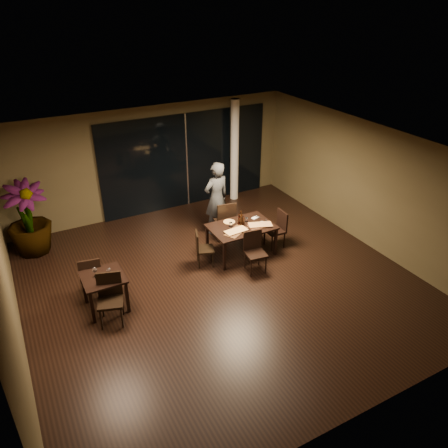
# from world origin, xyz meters

# --- Properties ---
(ground) EXTENTS (8.00, 8.00, 0.00)m
(ground) POSITION_xyz_m (0.00, 0.00, 0.00)
(ground) COLOR black
(ground) RESTS_ON ground
(wall_back) EXTENTS (8.00, 0.10, 3.00)m
(wall_back) POSITION_xyz_m (0.00, 4.05, 1.50)
(wall_back) COLOR #4B4128
(wall_back) RESTS_ON ground
(wall_front) EXTENTS (8.00, 0.10, 3.00)m
(wall_front) POSITION_xyz_m (0.00, -4.05, 1.50)
(wall_front) COLOR #4B4128
(wall_front) RESTS_ON ground
(wall_left) EXTENTS (0.10, 8.00, 3.00)m
(wall_left) POSITION_xyz_m (-4.05, 0.00, 1.50)
(wall_left) COLOR #4B4128
(wall_left) RESTS_ON ground
(wall_right) EXTENTS (0.10, 8.00, 3.00)m
(wall_right) POSITION_xyz_m (4.05, 0.00, 1.50)
(wall_right) COLOR #4B4128
(wall_right) RESTS_ON ground
(ceiling) EXTENTS (8.00, 8.00, 0.04)m
(ceiling) POSITION_xyz_m (0.00, 0.00, 3.02)
(ceiling) COLOR silver
(ceiling) RESTS_ON wall_back
(window_panel) EXTENTS (5.00, 0.06, 2.70)m
(window_panel) POSITION_xyz_m (1.00, 3.96, 1.35)
(window_panel) COLOR black
(window_panel) RESTS_ON ground
(column) EXTENTS (0.24, 0.24, 3.00)m
(column) POSITION_xyz_m (2.40, 3.65, 1.50)
(column) COLOR white
(column) RESTS_ON ground
(main_table) EXTENTS (1.50, 1.00, 0.75)m
(main_table) POSITION_xyz_m (1.00, 0.80, 0.68)
(main_table) COLOR black
(main_table) RESTS_ON ground
(side_table) EXTENTS (0.80, 0.80, 0.75)m
(side_table) POSITION_xyz_m (-2.40, 0.30, 0.62)
(side_table) COLOR black
(side_table) RESTS_ON ground
(chair_main_far) EXTENTS (0.57, 0.57, 1.06)m
(chair_main_far) POSITION_xyz_m (0.98, 1.57, 0.59)
(chair_main_far) COLOR black
(chair_main_far) RESTS_ON ground
(chair_main_near) EXTENTS (0.49, 0.49, 0.94)m
(chair_main_near) POSITION_xyz_m (0.92, 0.09, 0.53)
(chair_main_near) COLOR black
(chair_main_near) RESTS_ON ground
(chair_main_left) EXTENTS (0.50, 0.50, 0.85)m
(chair_main_left) POSITION_xyz_m (-0.04, 0.80, 0.47)
(chair_main_left) COLOR black
(chair_main_left) RESTS_ON ground
(chair_main_right) EXTENTS (0.45, 0.45, 0.93)m
(chair_main_right) POSITION_xyz_m (1.98, 0.70, 0.52)
(chair_main_right) COLOR black
(chair_main_right) RESTS_ON ground
(chair_side_far) EXTENTS (0.50, 0.50, 0.94)m
(chair_side_far) POSITION_xyz_m (-2.54, 0.81, 0.53)
(chair_side_far) COLOR black
(chair_side_far) RESTS_ON ground
(chair_side_near) EXTENTS (0.59, 0.59, 1.01)m
(chair_side_near) POSITION_xyz_m (-2.39, -0.10, 0.56)
(chair_side_near) COLOR black
(chair_side_near) RESTS_ON ground
(diner) EXTENTS (0.71, 0.52, 1.94)m
(diner) POSITION_xyz_m (0.96, 2.01, 0.97)
(diner) COLOR #2E3033
(diner) RESTS_ON ground
(potted_plant) EXTENTS (1.12, 1.12, 1.80)m
(potted_plant) POSITION_xyz_m (-3.40, 3.23, 0.90)
(potted_plant) COLOR #1D4818
(potted_plant) RESTS_ON ground
(pizza_board_left) EXTENTS (0.68, 0.56, 0.01)m
(pizza_board_left) POSITION_xyz_m (0.75, 0.62, 0.76)
(pizza_board_left) COLOR #492B17
(pizza_board_left) RESTS_ON main_table
(pizza_board_right) EXTENTS (0.59, 0.33, 0.01)m
(pizza_board_right) POSITION_xyz_m (1.40, 0.61, 0.76)
(pizza_board_right) COLOR #3F2114
(pizza_board_right) RESTS_ON main_table
(oblong_pizza_left) EXTENTS (0.53, 0.28, 0.02)m
(oblong_pizza_left) POSITION_xyz_m (0.75, 0.62, 0.77)
(oblong_pizza_left) COLOR maroon
(oblong_pizza_left) RESTS_ON pizza_board_left
(oblong_pizza_right) EXTENTS (0.58, 0.41, 0.02)m
(oblong_pizza_right) POSITION_xyz_m (1.40, 0.61, 0.77)
(oblong_pizza_right) COLOR #6D0B09
(oblong_pizza_right) RESTS_ON pizza_board_right
(round_pizza) EXTENTS (0.27, 0.27, 0.01)m
(round_pizza) POSITION_xyz_m (0.83, 1.10, 0.76)
(round_pizza) COLOR #C63D16
(round_pizza) RESTS_ON main_table
(bottle_a) EXTENTS (0.06, 0.06, 0.28)m
(bottle_a) POSITION_xyz_m (0.97, 0.88, 0.89)
(bottle_a) COLOR black
(bottle_a) RESTS_ON main_table
(bottle_b) EXTENTS (0.05, 0.05, 0.25)m
(bottle_b) POSITION_xyz_m (1.07, 0.82, 0.87)
(bottle_b) COLOR black
(bottle_b) RESTS_ON main_table
(bottle_c) EXTENTS (0.08, 0.08, 0.35)m
(bottle_c) POSITION_xyz_m (1.03, 0.88, 0.93)
(bottle_c) COLOR black
(bottle_c) RESTS_ON main_table
(tumbler_left) EXTENTS (0.08, 0.08, 0.10)m
(tumbler_left) POSITION_xyz_m (0.77, 0.90, 0.80)
(tumbler_left) COLOR white
(tumbler_left) RESTS_ON main_table
(tumbler_right) EXTENTS (0.08, 0.08, 0.09)m
(tumbler_right) POSITION_xyz_m (1.22, 0.95, 0.80)
(tumbler_right) COLOR white
(tumbler_right) RESTS_ON main_table
(napkin_near) EXTENTS (0.20, 0.16, 0.01)m
(napkin_near) POSITION_xyz_m (1.57, 0.69, 0.76)
(napkin_near) COLOR white
(napkin_near) RESTS_ON main_table
(napkin_far) EXTENTS (0.20, 0.15, 0.01)m
(napkin_far) POSITION_xyz_m (1.49, 1.00, 0.76)
(napkin_far) COLOR white
(napkin_far) RESTS_ON main_table
(wine_glass_a) EXTENTS (0.09, 0.09, 0.20)m
(wine_glass_a) POSITION_xyz_m (-2.52, 0.36, 0.85)
(wine_glass_a) COLOR white
(wine_glass_a) RESTS_ON side_table
(wine_glass_b) EXTENTS (0.08, 0.08, 0.18)m
(wine_glass_b) POSITION_xyz_m (-2.28, 0.23, 0.84)
(wine_glass_b) COLOR white
(wine_glass_b) RESTS_ON side_table
(side_napkin) EXTENTS (0.20, 0.16, 0.01)m
(side_napkin) POSITION_xyz_m (-2.32, 0.10, 0.76)
(side_napkin) COLOR white
(side_napkin) RESTS_ON side_table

